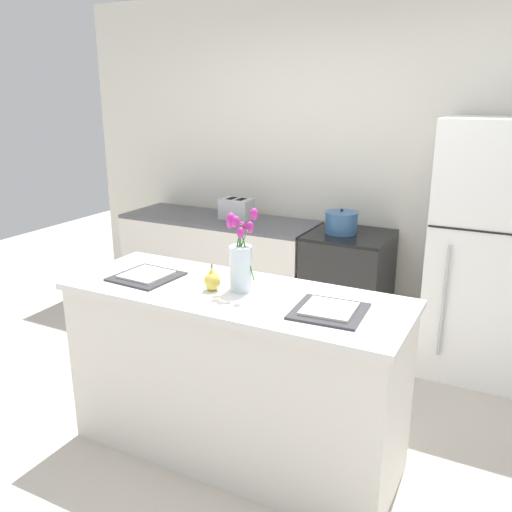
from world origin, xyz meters
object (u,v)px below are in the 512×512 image
(stove_range, at_px, (347,289))
(flower_vase, at_px, (240,260))
(plate_setting_left, at_px, (146,276))
(plate_setting_right, at_px, (329,310))
(toaster, at_px, (237,209))
(cooking_pot, at_px, (341,222))
(pear_figurine, at_px, (212,280))
(refrigerator, at_px, (485,251))

(stove_range, xyz_separation_m, flower_vase, (-0.07, -1.57, 0.66))
(plate_setting_left, distance_m, plate_setting_right, 1.05)
(plate_setting_left, bearing_deg, toaster, 102.70)
(cooking_pot, bearing_deg, plate_setting_left, -108.93)
(plate_setting_left, distance_m, cooking_pot, 1.72)
(flower_vase, height_order, plate_setting_left, flower_vase)
(pear_figurine, height_order, plate_setting_left, pear_figurine)
(stove_range, relative_size, flower_vase, 2.05)
(refrigerator, xyz_separation_m, pear_figurine, (-1.15, -1.64, 0.12))
(stove_range, distance_m, plate_setting_right, 1.77)
(pear_figurine, relative_size, plate_setting_left, 0.41)
(plate_setting_left, xyz_separation_m, toaster, (-0.38, 1.68, 0.02))
(plate_setting_left, bearing_deg, flower_vase, 6.87)
(stove_range, xyz_separation_m, refrigerator, (0.95, 0.00, 0.44))
(refrigerator, relative_size, toaster, 6.30)
(refrigerator, xyz_separation_m, plate_setting_left, (-1.58, -1.64, 0.08))
(stove_range, xyz_separation_m, cooking_pot, (-0.07, -0.01, 0.53))
(plate_setting_right, bearing_deg, cooking_pot, 106.99)
(cooking_pot, bearing_deg, toaster, 177.01)
(refrigerator, distance_m, cooking_pot, 1.02)
(stove_range, relative_size, plate_setting_left, 2.61)
(toaster, height_order, cooking_pot, cooking_pot)
(flower_vase, bearing_deg, plate_setting_left, -173.13)
(refrigerator, relative_size, flower_vase, 4.05)
(plate_setting_right, bearing_deg, stove_range, 104.66)
(plate_setting_left, bearing_deg, pear_figurine, -0.26)
(flower_vase, relative_size, toaster, 1.56)
(toaster, bearing_deg, stove_range, -2.37)
(pear_figurine, height_order, cooking_pot, pear_figurine)
(plate_setting_right, relative_size, toaster, 1.22)
(plate_setting_right, relative_size, cooking_pot, 1.36)
(toaster, bearing_deg, plate_setting_right, -49.48)
(pear_figurine, xyz_separation_m, toaster, (-0.80, 1.68, -0.03))
(stove_range, height_order, pear_figurine, pear_figurine)
(plate_setting_left, height_order, toaster, toaster)
(flower_vase, bearing_deg, refrigerator, 56.84)
(stove_range, distance_m, cooking_pot, 0.53)
(pear_figurine, distance_m, plate_setting_left, 0.43)
(stove_range, distance_m, toaster, 1.14)
(refrigerator, relative_size, plate_setting_left, 5.17)
(cooking_pot, bearing_deg, refrigerator, 0.45)
(stove_range, bearing_deg, cooking_pot, -174.02)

